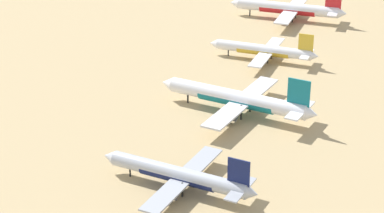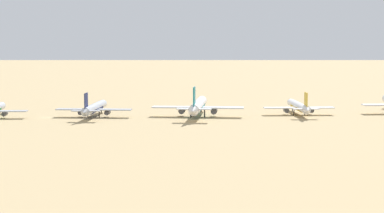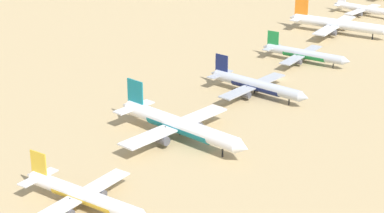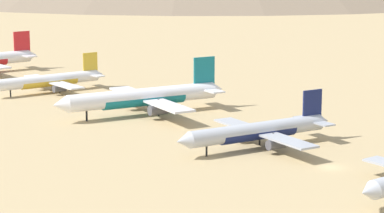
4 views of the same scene
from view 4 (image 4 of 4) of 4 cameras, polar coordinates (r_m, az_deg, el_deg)
ground_plane at (r=143.35m, az=10.11°, el=-4.40°), size 1800.00×1800.00×0.00m
parked_jet_1 at (r=218.57m, az=-10.34°, el=1.88°), size 35.05×28.48×10.11m
parked_jet_2 at (r=185.76m, az=-3.47°, el=0.69°), size 44.20×36.22×12.82m
parked_jet_3 at (r=154.46m, az=4.89°, el=-1.79°), size 36.38×29.75×10.52m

